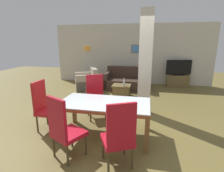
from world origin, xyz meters
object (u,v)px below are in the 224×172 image
(dining_chair_near_left, at_px, (64,128))
(dining_chair_far_left, at_px, (96,96))
(bottle, at_px, (124,83))
(tv_stand, at_px, (178,81))
(armchair, at_px, (87,82))
(dining_table, at_px, (104,108))
(tv_screen, at_px, (179,68))
(coffee_table, at_px, (121,90))
(sofa, at_px, (126,82))
(dining_chair_near_right, at_px, (119,135))
(dining_chair_head_left, at_px, (45,105))
(floor_lamp, at_px, (87,52))

(dining_chair_near_left, relative_size, dining_chair_far_left, 1.00)
(dining_chair_near_left, distance_m, bottle, 3.57)
(dining_chair_far_left, bearing_deg, tv_stand, -151.52)
(armchair, xyz_separation_m, bottle, (1.63, -0.78, 0.21))
(dining_table, relative_size, dining_chair_far_left, 1.67)
(bottle, height_order, tv_screen, tv_screen)
(coffee_table, bearing_deg, dining_chair_far_left, -100.92)
(sofa, distance_m, tv_stand, 2.33)
(dining_chair_near_right, height_order, tv_screen, tv_screen)
(dining_chair_near_right, height_order, sofa, dining_chair_near_right)
(dining_table, distance_m, coffee_table, 2.84)
(armchair, height_order, bottle, armchair)
(dining_chair_head_left, bearing_deg, dining_table, 90.00)
(dining_table, xyz_separation_m, dining_chair_near_left, (-0.46, -0.88, -0.03))
(dining_chair_near_left, bearing_deg, dining_table, 90.00)
(dining_chair_far_left, bearing_deg, armchair, -93.18)
(dining_chair_near_left, bearing_deg, armchair, 132.38)
(sofa, xyz_separation_m, tv_stand, (2.16, 0.86, -0.05))
(coffee_table, height_order, tv_screen, tv_screen)
(dining_table, relative_size, floor_lamp, 1.06)
(coffee_table, xyz_separation_m, floor_lamp, (-1.78, 1.47, 1.25))
(sofa, distance_m, armchair, 1.61)
(coffee_table, bearing_deg, tv_screen, 40.41)
(dining_table, distance_m, tv_stand, 5.15)
(tv_stand, bearing_deg, sofa, -158.20)
(dining_chair_near_left, height_order, tv_stand, dining_chair_near_left)
(dining_chair_near_right, xyz_separation_m, dining_chair_head_left, (-1.81, 0.90, 0.00))
(dining_chair_near_left, height_order, armchair, dining_chair_near_left)
(sofa, distance_m, floor_lamp, 2.20)
(armchair, relative_size, coffee_table, 1.76)
(dining_table, height_order, dining_chair_head_left, dining_chair_head_left)
(armchair, relative_size, tv_stand, 1.24)
(dining_chair_head_left, xyz_separation_m, bottle, (1.38, 2.66, -0.05))
(tv_screen, bearing_deg, dining_chair_far_left, 41.90)
(dining_chair_near_left, relative_size, tv_stand, 1.19)
(sofa, bearing_deg, floor_lamp, -14.14)
(armchair, bearing_deg, dining_chair_near_right, 179.69)
(tv_screen, bearing_deg, armchair, 4.37)
(dining_chair_near_right, bearing_deg, sofa, 69.39)
(dining_chair_head_left, xyz_separation_m, coffee_table, (1.27, 2.81, -0.35))
(dining_chair_head_left, relative_size, armchair, 0.96)
(dining_chair_near_right, height_order, tv_stand, dining_chair_near_right)
(armchair, bearing_deg, coffee_table, -138.18)
(floor_lamp, bearing_deg, dining_chair_far_left, -67.42)
(dining_chair_head_left, height_order, sofa, dining_chair_head_left)
(dining_chair_far_left, distance_m, bottle, 1.84)
(dining_table, xyz_separation_m, dining_chair_head_left, (-1.36, 0.00, -0.03))
(dining_chair_near_right, xyz_separation_m, sofa, (-0.50, 4.72, -0.26))
(armchair, bearing_deg, dining_chair_far_left, 178.54)
(dining_table, distance_m, floor_lamp, 4.74)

